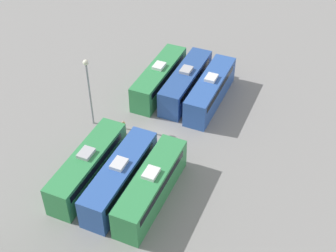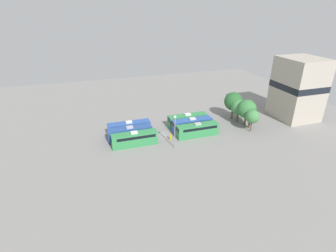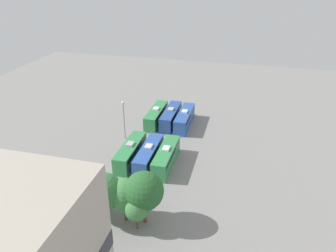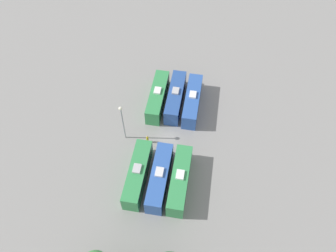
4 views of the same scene
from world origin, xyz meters
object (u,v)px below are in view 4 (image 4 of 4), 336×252
object	(u,v)px
bus_4	(160,177)
worker_person	(147,139)
light_pole	(122,118)
bus_3	(180,180)
bus_1	(175,97)
bus_5	(138,174)
bus_2	(158,97)
bus_0	(192,101)

from	to	relation	value
bus_4	worker_person	xyz separation A→B (m)	(3.46, -7.24, -0.92)
light_pole	bus_3	bearing A→B (deg)	144.75
bus_1	bus_5	xyz separation A→B (m)	(3.33, 16.74, 0.00)
bus_5	light_pole	size ratio (longest dim) A/B	1.33
worker_person	light_pole	size ratio (longest dim) A/B	0.22
bus_1	bus_4	size ratio (longest dim) A/B	1.00
bus_2	bus_5	distance (m)	16.27
bus_0	worker_person	xyz separation A→B (m)	(6.51, 9.14, -0.92)
bus_2	worker_person	bearing A→B (deg)	89.50
bus_3	light_pole	size ratio (longest dim) A/B	1.33
bus_0	bus_1	bearing A→B (deg)	-6.72
bus_2	bus_4	size ratio (longest dim) A/B	1.00
bus_2	bus_3	bearing A→B (deg)	111.92
bus_3	light_pole	distance (m)	13.52
bus_0	worker_person	world-z (taller)	bus_0
bus_0	bus_4	xyz separation A→B (m)	(3.06, 16.38, 0.00)
bus_1	bus_2	size ratio (longest dim) A/B	1.00
bus_0	bus_1	xyz separation A→B (m)	(3.19, -0.38, 0.00)
bus_1	bus_3	xyz separation A→B (m)	(-3.28, 16.68, 0.00)
bus_0	bus_1	distance (m)	3.21
bus_2	bus_5	bearing A→B (deg)	89.70
bus_3	worker_person	distance (m)	9.79
bus_0	light_pole	xyz separation A→B (m)	(10.52, 8.80, 3.75)
bus_4	bus_5	world-z (taller)	same
bus_1	worker_person	world-z (taller)	bus_1
bus_2	bus_3	distance (m)	17.47
bus_1	bus_5	bearing A→B (deg)	78.76
bus_1	bus_2	bearing A→B (deg)	8.16
bus_1	bus_3	world-z (taller)	same
worker_person	light_pole	bearing A→B (deg)	-4.78
bus_2	worker_person	size ratio (longest dim) A/B	6.02
bus_2	bus_1	bearing A→B (deg)	-171.84
bus_1	light_pole	bearing A→B (deg)	51.39
bus_1	bus_4	bearing A→B (deg)	90.46
bus_0	bus_5	size ratio (longest dim) A/B	1.00
bus_0	worker_person	bearing A→B (deg)	54.52
bus_0	bus_2	size ratio (longest dim) A/B	1.00
bus_0	bus_5	xyz separation A→B (m)	(6.52, 16.36, 0.00)
bus_4	light_pole	distance (m)	11.28
bus_4	bus_5	xyz separation A→B (m)	(3.46, -0.02, 0.00)
bus_2	bus_4	bearing A→B (deg)	101.71
bus_2	bus_4	world-z (taller)	same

